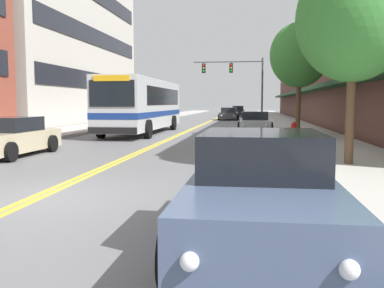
{
  "coord_description": "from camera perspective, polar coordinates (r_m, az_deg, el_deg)",
  "views": [
    {
      "loc": [
        4.17,
        -7.78,
        1.85
      ],
      "look_at": [
        0.02,
        22.21,
        -1.05
      ],
      "focal_mm": 40.0,
      "sensor_mm": 36.0,
      "label": 1
    }
  ],
  "objects": [
    {
      "name": "car_white_parked_left_near",
      "position": [
        42.24,
        -3.72,
        3.83
      ],
      "size": [
        2.09,
        4.59,
        1.4
      ],
      "color": "white",
      "rests_on": "ground_plane"
    },
    {
      "name": "car_beige_parked_left_mid",
      "position": [
        16.29,
        -23.29,
        0.74
      ],
      "size": [
        2.07,
        4.73,
        1.36
      ],
      "color": "#BCAD89",
      "rests_on": "ground_plane"
    },
    {
      "name": "car_charcoal_moving_second",
      "position": [
        60.31,
        6.16,
        4.33
      ],
      "size": [
        1.99,
        4.29,
        1.46
      ],
      "color": "#232328",
      "rests_on": "ground_plane"
    },
    {
      "name": "sidewalk_left",
      "position": [
        46.26,
        -6.47,
        3.26
      ],
      "size": [
        3.56,
        106.0,
        0.17
      ],
      "color": "#B2ADA5",
      "rests_on": "ground_plane"
    },
    {
      "name": "car_dark_grey_moving_lead",
      "position": [
        47.35,
        4.93,
        3.98
      ],
      "size": [
        2.15,
        4.61,
        1.36
      ],
      "color": "#38383D",
      "rests_on": "ground_plane"
    },
    {
      "name": "storefront_row_right",
      "position": [
        45.8,
        19.59,
        8.8
      ],
      "size": [
        9.1,
        68.0,
        9.52
      ],
      "color": "brown",
      "rests_on": "ground_plane"
    },
    {
      "name": "ground_plane",
      "position": [
        45.02,
        2.56,
        3.12
      ],
      "size": [
        240.0,
        240.0,
        0.0
      ],
      "primitive_type": "plane",
      "color": "slate"
    },
    {
      "name": "traffic_signal_mast",
      "position": [
        42.49,
        6.13,
        8.98
      ],
      "size": [
        6.82,
        0.38,
        6.22
      ],
      "color": "#47474C",
      "rests_on": "ground_plane"
    },
    {
      "name": "street_tree_right_mid",
      "position": [
        24.0,
        14.13,
        11.41
      ],
      "size": [
        3.14,
        3.14,
        5.98
      ],
      "color": "brown",
      "rests_on": "sidewalk_right"
    },
    {
      "name": "sidewalk_right",
      "position": [
        44.93,
        11.86,
        3.11
      ],
      "size": [
        3.56,
        106.0,
        0.17
      ],
      "color": "#B2ADA5",
      "rests_on": "ground_plane"
    },
    {
      "name": "fire_hydrant",
      "position": [
        18.44,
        13.4,
        1.51
      ],
      "size": [
        0.32,
        0.24,
        0.91
      ],
      "color": "red",
      "rests_on": "sidewalk_right"
    },
    {
      "name": "car_silver_parked_right_mid",
      "position": [
        28.14,
        8.4,
        2.89
      ],
      "size": [
        2.16,
        4.63,
        1.3
      ],
      "color": "#B7B7BC",
      "rests_on": "ground_plane"
    },
    {
      "name": "car_slate_blue_parked_right_foreground",
      "position": [
        5.53,
        9.21,
        -6.78
      ],
      "size": [
        2.0,
        4.36,
        1.48
      ],
      "color": "#475675",
      "rests_on": "ground_plane"
    },
    {
      "name": "city_bus",
      "position": [
        26.73,
        -6.45,
        5.39
      ],
      "size": [
        2.84,
        12.07,
        3.23
      ],
      "color": "silver",
      "rests_on": "ground_plane"
    },
    {
      "name": "centre_line",
      "position": [
        45.02,
        2.56,
        3.13
      ],
      "size": [
        0.34,
        106.0,
        0.01
      ],
      "color": "yellow",
      "rests_on": "ground_plane"
    },
    {
      "name": "street_tree_right_near",
      "position": [
        12.81,
        20.72,
        15.28
      ],
      "size": [
        3.09,
        3.09,
        5.65
      ],
      "color": "brown",
      "rests_on": "sidewalk_right"
    }
  ]
}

